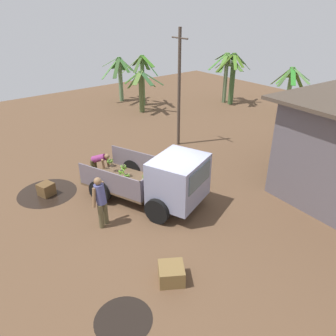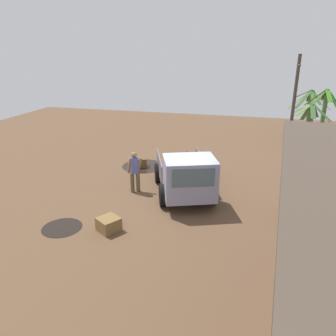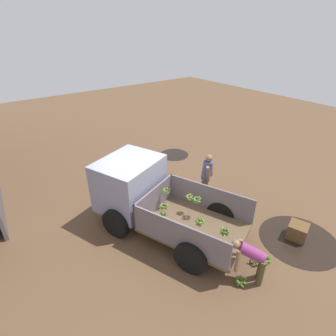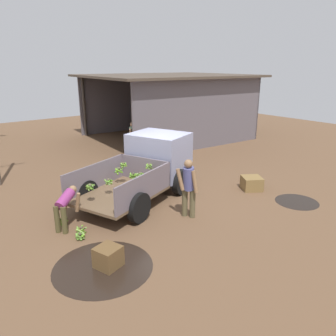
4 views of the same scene
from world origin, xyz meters
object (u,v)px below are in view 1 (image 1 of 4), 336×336
at_px(person_bystander_near_shed, 288,168).
at_px(wooden_crate_1, 171,273).
at_px(person_foreground_visitor, 101,200).
at_px(banana_bunch_on_ground_2, 106,172).
at_px(banana_bunch_on_ground_0, 90,179).
at_px(cargo_truck, 167,180).
at_px(utility_pole, 179,88).
at_px(banana_bunch_on_ground_1, 83,180).
at_px(person_worker_loading, 99,162).
at_px(wooden_crate_0, 46,189).

xyz_separation_m(person_bystander_near_shed, wooden_crate_1, (0.87, -6.22, -0.67)).
xyz_separation_m(person_foreground_visitor, banana_bunch_on_ground_2, (-2.97, 1.74, -0.82)).
bearing_deg(banana_bunch_on_ground_0, wooden_crate_1, -6.73).
relative_size(person_foreground_visitor, wooden_crate_1, 2.68).
relative_size(cargo_truck, banana_bunch_on_ground_2, 16.45).
xyz_separation_m(utility_pole, banana_bunch_on_ground_1, (0.67, -5.43, -2.71)).
relative_size(cargo_truck, person_foreground_visitor, 2.72).
bearing_deg(banana_bunch_on_ground_2, person_bystander_near_shed, 41.87).
height_order(banana_bunch_on_ground_0, banana_bunch_on_ground_1, banana_bunch_on_ground_0).
distance_m(person_bystander_near_shed, banana_bunch_on_ground_1, 7.81).
bearing_deg(person_bystander_near_shed, banana_bunch_on_ground_2, -70.11).
relative_size(cargo_truck, banana_bunch_on_ground_1, 17.37).
height_order(cargo_truck, person_worker_loading, cargo_truck).
relative_size(person_worker_loading, wooden_crate_1, 1.67).
xyz_separation_m(cargo_truck, wooden_crate_1, (2.74, -2.04, -0.79)).
bearing_deg(person_worker_loading, banana_bunch_on_ground_1, -121.96).
height_order(wooden_crate_0, wooden_crate_1, wooden_crate_0).
bearing_deg(banana_bunch_on_ground_1, utility_pole, 97.03).
height_order(person_worker_loading, banana_bunch_on_ground_2, person_worker_loading).
relative_size(banana_bunch_on_ground_1, wooden_crate_1, 0.42).
bearing_deg(wooden_crate_1, wooden_crate_0, -170.84).
relative_size(person_foreground_visitor, person_worker_loading, 1.60).
height_order(person_bystander_near_shed, banana_bunch_on_ground_1, person_bystander_near_shed).
bearing_deg(person_foreground_visitor, banana_bunch_on_ground_1, -40.33).
height_order(banana_bunch_on_ground_2, wooden_crate_0, wooden_crate_0).
xyz_separation_m(person_foreground_visitor, person_bystander_near_shed, (2.29, 6.46, -0.05)).
height_order(banana_bunch_on_ground_1, banana_bunch_on_ground_2, banana_bunch_on_ground_2).
distance_m(person_worker_loading, banana_bunch_on_ground_1, 0.95).
distance_m(person_foreground_visitor, person_worker_loading, 3.31).
distance_m(person_worker_loading, person_bystander_near_shed, 7.25).
distance_m(utility_pole, wooden_crate_0, 7.38).
xyz_separation_m(person_bystander_near_shed, banana_bunch_on_ground_2, (-5.26, -4.71, -0.77)).
bearing_deg(utility_pole, banana_bunch_on_ground_2, -81.83).
distance_m(person_worker_loading, wooden_crate_1, 6.25).
bearing_deg(person_bystander_near_shed, wooden_crate_1, -14.03).
bearing_deg(person_bystander_near_shed, banana_bunch_on_ground_0, -64.69).
bearing_deg(cargo_truck, banana_bunch_on_ground_0, -178.47).
relative_size(wooden_crate_0, wooden_crate_1, 0.77).
height_order(person_foreground_visitor, person_worker_loading, person_foreground_visitor).
bearing_deg(banana_bunch_on_ground_0, person_foreground_visitor, -18.60).
relative_size(person_foreground_visitor, banana_bunch_on_ground_1, 6.38).
bearing_deg(cargo_truck, banana_bunch_on_ground_2, 167.96).
bearing_deg(utility_pole, cargo_truck, -43.86).
bearing_deg(utility_pole, wooden_crate_1, -41.13).
xyz_separation_m(person_worker_loading, banana_bunch_on_ground_0, (0.16, -0.52, -0.54)).
bearing_deg(banana_bunch_on_ground_1, banana_bunch_on_ground_2, 92.16).
height_order(cargo_truck, banana_bunch_on_ground_1, cargo_truck).
distance_m(utility_pole, person_worker_loading, 5.18).
xyz_separation_m(person_worker_loading, banana_bunch_on_ground_2, (-0.01, 0.28, -0.54)).
bearing_deg(banana_bunch_on_ground_1, wooden_crate_1, -4.38).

